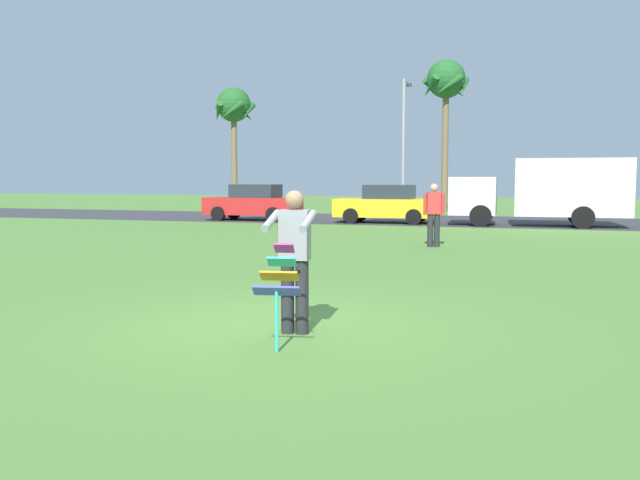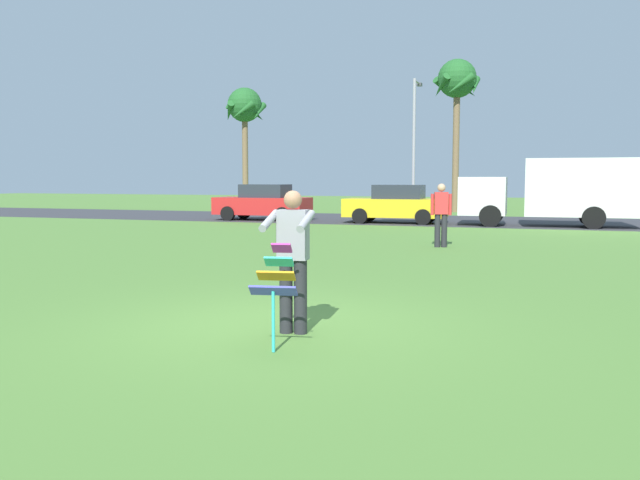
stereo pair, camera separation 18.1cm
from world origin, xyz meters
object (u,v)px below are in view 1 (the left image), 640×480
at_px(palm_tree_left_near, 234,109).
at_px(person_walker_near, 434,213).
at_px(streetlight_pole, 404,137).
at_px(parked_car_red, 253,203).
at_px(parked_truck_white_box, 549,190).
at_px(person_kite_flyer, 294,256).
at_px(kite_held, 279,280).
at_px(parked_car_yellow, 387,205).
at_px(palm_tree_right_near, 446,85).

relative_size(palm_tree_left_near, person_walker_near, 4.29).
height_order(streetlight_pole, person_walker_near, streetlight_pole).
relative_size(parked_car_red, parked_truck_white_box, 0.62).
relative_size(person_kite_flyer, palm_tree_left_near, 0.23).
distance_m(kite_held, parked_car_yellow, 21.16).
height_order(parked_truck_white_box, palm_tree_right_near, palm_tree_right_near).
relative_size(parked_car_red, person_walker_near, 2.43).
xyz_separation_m(palm_tree_left_near, palm_tree_right_near, (13.00, -0.53, 0.85)).
bearing_deg(streetlight_pole, palm_tree_left_near, 164.19).
relative_size(parked_truck_white_box, palm_tree_right_near, 0.81).
bearing_deg(parked_truck_white_box, streetlight_pole, 133.41).
bearing_deg(parked_truck_white_box, palm_tree_left_near, 149.69).
bearing_deg(streetlight_pole, person_kite_flyer, -81.91).
xyz_separation_m(person_kite_flyer, person_walker_near, (0.09, 10.89, -0.02)).
relative_size(palm_tree_right_near, person_walker_near, 4.82).
distance_m(person_kite_flyer, parked_car_yellow, 20.42).
xyz_separation_m(palm_tree_right_near, streetlight_pole, (-1.80, -2.64, -2.94)).
relative_size(person_kite_flyer, parked_truck_white_box, 0.26).
xyz_separation_m(person_kite_flyer, parked_car_red, (-9.24, 20.17, -0.18)).
relative_size(parked_car_yellow, parked_truck_white_box, 0.63).
bearing_deg(parked_truck_white_box, person_walker_near, -108.57).
height_order(person_kite_flyer, palm_tree_left_near, palm_tree_left_near).
relative_size(parked_car_yellow, person_walker_near, 2.45).
bearing_deg(person_kite_flyer, parked_car_yellow, 99.05).
bearing_deg(palm_tree_left_near, person_walker_near, -52.70).
bearing_deg(parked_car_red, palm_tree_left_near, 118.80).
relative_size(kite_held, palm_tree_left_near, 0.15).
bearing_deg(parked_truck_white_box, person_kite_flyer, -99.04).
bearing_deg(parked_truck_white_box, parked_car_red, 180.00).
height_order(parked_car_yellow, streetlight_pole, streetlight_pole).
xyz_separation_m(kite_held, parked_truck_white_box, (3.12, 20.90, 0.64)).
bearing_deg(streetlight_pole, kite_held, -81.94).
bearing_deg(parked_car_yellow, palm_tree_right_near, 84.00).
bearing_deg(streetlight_pole, parked_truck_white_box, -46.59).
xyz_separation_m(person_kite_flyer, kite_held, (0.09, -0.73, -0.18)).
bearing_deg(parked_car_yellow, parked_truck_white_box, -0.01).
height_order(parked_car_yellow, palm_tree_left_near, palm_tree_left_near).
xyz_separation_m(palm_tree_left_near, person_walker_near, (15.24, -20.00, -5.15)).
bearing_deg(person_walker_near, parked_truck_white_box, 71.43).
distance_m(person_kite_flyer, palm_tree_right_near, 31.03).
distance_m(person_kite_flyer, palm_tree_left_near, 34.79).
distance_m(parked_car_red, parked_car_yellow, 6.03).
xyz_separation_m(parked_car_red, parked_truck_white_box, (12.45, -0.00, 0.64)).
bearing_deg(parked_car_red, palm_tree_right_near, 55.14).
bearing_deg(streetlight_pole, parked_car_red, -125.08).
bearing_deg(parked_car_red, streetlight_pole, 54.92).
height_order(parked_truck_white_box, streetlight_pole, streetlight_pole).
relative_size(person_kite_flyer, parked_car_yellow, 0.41).
bearing_deg(parked_car_red, kite_held, -65.93).
bearing_deg(palm_tree_right_near, streetlight_pole, -124.22).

